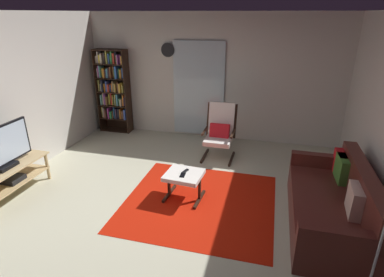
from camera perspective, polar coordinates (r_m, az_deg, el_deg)
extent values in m
plane|color=beige|center=(4.50, -4.30, -12.69)|extent=(7.02, 7.02, 0.00)
cube|color=beige|center=(6.63, 3.61, 11.05)|extent=(5.60, 0.06, 2.60)
cube|color=silver|center=(6.67, 1.19, 8.97)|extent=(1.10, 0.01, 2.00)
cube|color=red|center=(4.63, 1.38, -11.49)|extent=(2.13, 2.05, 0.01)
cube|color=tan|center=(5.27, -30.99, -4.73)|extent=(0.47, 1.29, 0.02)
cube|color=tan|center=(5.38, -30.46, -7.14)|extent=(0.43, 1.23, 0.02)
cylinder|color=tan|center=(5.63, -25.03, -4.65)|extent=(0.05, 0.05, 0.46)
cylinder|color=tan|center=(5.86, -27.83, -4.12)|extent=(0.05, 0.05, 0.46)
cube|color=black|center=(5.39, -30.14, -6.43)|extent=(0.28, 0.28, 0.07)
cube|color=black|center=(5.26, -31.06, -4.37)|extent=(0.20, 0.32, 0.05)
cube|color=black|center=(5.14, -31.74, -1.24)|extent=(0.04, 1.02, 0.58)
cube|color=silver|center=(5.13, -31.57, -1.26)|extent=(0.01, 0.96, 0.52)
cube|color=black|center=(7.41, -16.60, 8.39)|extent=(0.02, 0.30, 1.85)
cube|color=black|center=(7.08, -11.73, 8.24)|extent=(0.02, 0.30, 1.85)
cube|color=black|center=(7.36, -13.70, 8.59)|extent=(0.71, 0.02, 1.85)
cube|color=black|center=(7.50, -13.58, 1.58)|extent=(0.68, 0.28, 0.02)
cube|color=black|center=(7.40, -13.78, 3.70)|extent=(0.68, 0.28, 0.02)
cube|color=black|center=(7.32, -14.00, 5.99)|extent=(0.68, 0.28, 0.02)
cube|color=black|center=(7.24, -14.22, 8.32)|extent=(0.68, 0.28, 0.02)
cube|color=black|center=(7.18, -14.45, 10.71)|extent=(0.68, 0.28, 0.02)
cube|color=black|center=(7.13, -14.69, 13.13)|extent=(0.68, 0.28, 0.02)
cube|color=black|center=(7.09, -14.93, 15.46)|extent=(0.68, 0.28, 0.02)
cube|color=gold|center=(7.52, -15.94, 4.79)|extent=(0.03, 0.13, 0.24)
cube|color=beige|center=(7.50, -15.71, 4.77)|extent=(0.04, 0.16, 0.24)
cube|color=brown|center=(7.48, -15.36, 4.55)|extent=(0.04, 0.21, 0.19)
cube|color=#3E864B|center=(7.47, -14.96, 4.45)|extent=(0.04, 0.10, 0.16)
cube|color=#9B3285|center=(7.41, -14.76, 4.70)|extent=(0.03, 0.24, 0.25)
cube|color=#2F8D46|center=(7.40, -14.44, 4.35)|extent=(0.04, 0.20, 0.16)
cube|color=brown|center=(7.40, -14.12, 4.39)|extent=(0.02, 0.17, 0.16)
cube|color=#2665A4|center=(7.38, -13.86, 4.77)|extent=(0.03, 0.18, 0.26)
cube|color=#3555BA|center=(7.36, -13.72, 4.34)|extent=(0.02, 0.10, 0.17)
cube|color=#292233|center=(7.33, -13.46, 4.58)|extent=(0.04, 0.22, 0.24)
cube|color=#1E2030|center=(7.31, -13.17, 4.55)|extent=(0.04, 0.14, 0.23)
cube|color=orange|center=(7.30, -12.88, 4.52)|extent=(0.02, 0.15, 0.23)
cube|color=brown|center=(7.30, -12.46, 4.37)|extent=(0.04, 0.16, 0.18)
cube|color=#9D8D3B|center=(7.26, -12.23, 4.37)|extent=(0.03, 0.12, 0.20)
cube|color=#3B56B4|center=(7.24, -11.95, 4.48)|extent=(0.04, 0.23, 0.23)
cube|color=olive|center=(7.44, -16.18, 6.84)|extent=(0.03, 0.14, 0.18)
cube|color=#599F97|center=(7.42, -15.97, 6.99)|extent=(0.03, 0.23, 0.23)
cube|color=beige|center=(7.39, -15.77, 7.10)|extent=(0.03, 0.14, 0.26)
cube|color=#8B4897|center=(7.37, -15.52, 7.05)|extent=(0.04, 0.16, 0.26)
cube|color=brown|center=(7.36, -15.10, 6.83)|extent=(0.04, 0.22, 0.19)
cube|color=olive|center=(7.33, -14.79, 7.03)|extent=(0.03, 0.11, 0.25)
cube|color=red|center=(7.31, -14.45, 7.07)|extent=(0.03, 0.12, 0.27)
cube|color=olive|center=(7.28, -14.20, 6.93)|extent=(0.03, 0.11, 0.24)
cube|color=teal|center=(7.29, -13.86, 6.75)|extent=(0.02, 0.12, 0.18)
cube|color=olive|center=(7.24, -13.73, 6.98)|extent=(0.03, 0.15, 0.26)
cube|color=teal|center=(7.24, -13.29, 7.05)|extent=(0.04, 0.22, 0.27)
cube|color=#449053|center=(7.22, -13.00, 6.57)|extent=(0.03, 0.12, 0.15)
cube|color=beige|center=(7.20, -12.70, 6.54)|extent=(0.02, 0.21, 0.15)
cube|color=orange|center=(7.16, -12.44, 6.89)|extent=(0.03, 0.10, 0.25)
cube|color=#201831|center=(7.17, -12.07, 6.70)|extent=(0.04, 0.16, 0.19)
cube|color=olive|center=(7.35, -16.53, 9.38)|extent=(0.03, 0.14, 0.26)
cube|color=beige|center=(7.34, -16.13, 9.05)|extent=(0.04, 0.14, 0.17)
cube|color=#1D2234|center=(7.30, -15.84, 9.41)|extent=(0.04, 0.22, 0.27)
cube|color=orange|center=(7.29, -15.50, 9.09)|extent=(0.02, 0.18, 0.18)
cube|color=#3D5AB4|center=(7.28, -15.14, 9.32)|extent=(0.04, 0.20, 0.23)
cube|color=#C33C2C|center=(7.25, -14.86, 9.03)|extent=(0.03, 0.20, 0.17)
cube|color=#2E56A9|center=(7.25, -14.55, 8.99)|extent=(0.02, 0.14, 0.15)
cube|color=orange|center=(7.23, -14.35, 9.09)|extent=(0.03, 0.11, 0.18)
cube|color=brown|center=(7.20, -14.03, 9.32)|extent=(0.04, 0.18, 0.24)
cube|color=#A88A3B|center=(7.19, -13.61, 9.16)|extent=(0.03, 0.23, 0.20)
cube|color=brown|center=(7.17, -13.36, 9.22)|extent=(0.03, 0.11, 0.21)
cube|color=brown|center=(7.15, -13.08, 8.98)|extent=(0.02, 0.21, 0.16)
cube|color=gold|center=(7.12, -12.86, 9.10)|extent=(0.04, 0.22, 0.20)
cube|color=gold|center=(7.12, -12.54, 9.18)|extent=(0.02, 0.12, 0.21)
cube|color=#9C923C|center=(7.09, -12.32, 8.97)|extent=(0.03, 0.23, 0.17)
cube|color=#C2B1B3|center=(7.31, -16.72, 11.54)|extent=(0.03, 0.14, 0.20)
cube|color=#933885|center=(7.28, -16.56, 11.75)|extent=(0.02, 0.17, 0.26)
cube|color=#52A0A2|center=(7.27, -16.32, 11.78)|extent=(0.03, 0.19, 0.26)
cube|color=gold|center=(7.27, -15.93, 11.57)|extent=(0.04, 0.11, 0.20)
cube|color=orange|center=(7.24, -15.62, 11.54)|extent=(0.03, 0.19, 0.19)
cube|color=#231D33|center=(7.21, -15.38, 11.43)|extent=(0.02, 0.14, 0.17)
cube|color=teal|center=(7.18, -15.16, 11.55)|extent=(0.04, 0.14, 0.20)
cube|color=black|center=(7.18, -14.72, 11.69)|extent=(0.04, 0.23, 0.23)
cube|color=brown|center=(7.14, -14.50, 11.72)|extent=(0.02, 0.20, 0.25)
cube|color=brown|center=(7.14, -14.11, 11.77)|extent=(0.04, 0.10, 0.25)
cube|color=#428B4B|center=(7.10, -13.85, 11.46)|extent=(0.02, 0.12, 0.18)
cube|color=#295AB3|center=(7.07, -13.56, 11.79)|extent=(0.04, 0.20, 0.26)
cube|color=#3C833D|center=(7.08, -13.11, 11.60)|extent=(0.04, 0.11, 0.21)
cube|color=orange|center=(7.03, -12.85, 11.49)|extent=(0.03, 0.13, 0.19)
cube|color=#3C5FAC|center=(7.02, -12.54, 11.64)|extent=(0.03, 0.10, 0.22)
cube|color=beige|center=(7.26, -16.96, 13.73)|extent=(0.04, 0.13, 0.15)
cube|color=beige|center=(7.23, -16.74, 14.11)|extent=(0.03, 0.13, 0.25)
cube|color=gold|center=(7.24, -16.31, 13.91)|extent=(0.04, 0.21, 0.18)
cube|color=beige|center=(7.19, -16.07, 13.99)|extent=(0.04, 0.20, 0.21)
cube|color=#302A2B|center=(7.17, -15.68, 14.08)|extent=(0.04, 0.15, 0.23)
cube|color=brown|center=(7.16, -15.41, 13.91)|extent=(0.02, 0.11, 0.18)
cube|color=#9A983E|center=(7.12, -15.25, 14.23)|extent=(0.03, 0.15, 0.27)
cube|color=#3860B1|center=(7.11, -14.88, 14.02)|extent=(0.02, 0.14, 0.21)
cube|color=#318348|center=(7.11, -14.53, 13.90)|extent=(0.03, 0.14, 0.17)
cube|color=#2F823F|center=(7.08, -14.33, 14.24)|extent=(0.02, 0.18, 0.26)
cube|color=red|center=(7.07, -13.96, 14.13)|extent=(0.04, 0.19, 0.23)
cube|color=black|center=(7.04, -13.71, 14.22)|extent=(0.03, 0.10, 0.25)
cube|color=#A19F38|center=(7.02, -13.40, 13.98)|extent=(0.02, 0.18, 0.19)
cube|color=#874393|center=(7.00, -13.20, 14.02)|extent=(0.03, 0.22, 0.20)
cube|color=#8A3C95|center=(7.00, -12.84, 14.00)|extent=(0.03, 0.15, 0.19)
cube|color=orange|center=(6.96, -12.66, 13.90)|extent=(0.03, 0.15, 0.17)
cube|color=#52211B|center=(4.43, 23.48, -12.26)|extent=(0.88, 1.94, 0.40)
cube|color=#52211B|center=(4.30, 28.94, -7.90)|extent=(0.18, 1.94, 0.42)
cube|color=#52211B|center=(3.53, 26.12, -16.26)|extent=(0.88, 0.14, 0.20)
cube|color=#52211B|center=(5.07, 22.72, -3.78)|extent=(0.88, 0.14, 0.20)
cube|color=beige|center=(4.07, 27.83, -10.09)|extent=(0.16, 0.39, 0.34)
cube|color=red|center=(4.91, 25.63, -4.20)|extent=(0.15, 0.38, 0.34)
cube|color=#3F772A|center=(4.76, 25.94, -5.05)|extent=(0.15, 0.38, 0.34)
cube|color=black|center=(5.88, 7.28, -3.74)|extent=(0.05, 0.60, 0.04)
cube|color=black|center=(5.87, 7.97, 3.15)|extent=(0.04, 0.18, 0.63)
cube|color=black|center=(5.69, 7.56, 1.07)|extent=(0.05, 0.52, 0.03)
cube|color=black|center=(5.96, 2.33, -3.19)|extent=(0.05, 0.60, 0.04)
cube|color=black|center=(5.95, 3.00, 3.61)|extent=(0.04, 0.18, 0.63)
cube|color=black|center=(5.78, 2.46, 1.57)|extent=(0.05, 0.52, 0.03)
cube|color=white|center=(5.75, 4.86, -0.31)|extent=(0.49, 0.53, 0.08)
cube|color=white|center=(5.87, 5.45, 3.69)|extent=(0.48, 0.19, 0.60)
cube|color=red|center=(5.80, 5.09, 1.15)|extent=(0.36, 0.20, 0.34)
cube|color=white|center=(4.53, -1.50, -6.72)|extent=(0.55, 0.52, 0.06)
cube|color=black|center=(4.79, -4.19, -10.06)|extent=(0.08, 0.48, 0.04)
cube|color=black|center=(4.70, -4.25, -8.24)|extent=(0.04, 0.04, 0.35)
cube|color=black|center=(4.64, 1.38, -11.11)|extent=(0.08, 0.48, 0.04)
cube|color=black|center=(4.55, 1.40, -9.26)|extent=(0.04, 0.04, 0.35)
cube|color=black|center=(4.54, -1.28, -6.04)|extent=(0.08, 0.15, 0.02)
cube|color=black|center=(4.46, -1.72, -6.71)|extent=(0.08, 0.14, 0.01)
cylinder|color=#B2B2B7|center=(3.37, 31.45, -15.62)|extent=(0.02, 0.02, 1.32)
cylinder|color=silver|center=(6.71, -4.45, 15.92)|extent=(0.28, 0.02, 0.28)
cylinder|color=black|center=(6.70, -4.48, 15.91)|extent=(0.29, 0.01, 0.29)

